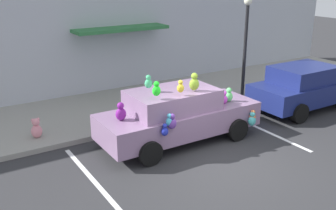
{
  "coord_description": "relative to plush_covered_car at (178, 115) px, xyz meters",
  "views": [
    {
      "loc": [
        -5.83,
        -6.77,
        4.61
      ],
      "look_at": [
        -0.14,
        2.31,
        0.9
      ],
      "focal_mm": 41.78,
      "sensor_mm": 36.0,
      "label": 1
    }
  ],
  "objects": [
    {
      "name": "ground_plane",
      "position": [
        0.19,
        -1.7,
        -0.8
      ],
      "size": [
        60.0,
        60.0,
        0.0
      ],
      "primitive_type": "plane",
      "color": "#2D2D30"
    },
    {
      "name": "sidewalk",
      "position": [
        0.19,
        3.3,
        -0.73
      ],
      "size": [
        24.0,
        4.0,
        0.15
      ],
      "primitive_type": "cube",
      "color": "gray",
      "rests_on": "ground"
    },
    {
      "name": "storefront_building",
      "position": [
        0.2,
        5.44,
        2.39
      ],
      "size": [
        24.0,
        1.25,
        6.4
      ],
      "color": "#B2B7C1",
      "rests_on": "ground"
    },
    {
      "name": "parking_stripe_front",
      "position": [
        2.66,
        -0.7,
        -0.8
      ],
      "size": [
        0.12,
        3.6,
        0.01
      ],
      "primitive_type": "cube",
      "color": "silver",
      "rests_on": "ground"
    },
    {
      "name": "parking_stripe_rear",
      "position": [
        -2.87,
        -0.7,
        -0.8
      ],
      "size": [
        0.12,
        3.6,
        0.01
      ],
      "primitive_type": "cube",
      "color": "silver",
      "rests_on": "ground"
    },
    {
      "name": "plush_covered_car",
      "position": [
        0.0,
        0.0,
        0.0
      ],
      "size": [
        4.6,
        1.98,
        2.05
      ],
      "color": "gray",
      "rests_on": "ground"
    },
    {
      "name": "parked_sedan_behind",
      "position": [
        5.26,
        -0.02,
        -0.01
      ],
      "size": [
        4.08,
        1.93,
        1.54
      ],
      "color": "navy",
      "rests_on": "ground"
    },
    {
      "name": "teddy_bear_on_sidewalk",
      "position": [
        -3.4,
        2.03,
        -0.38
      ],
      "size": [
        0.31,
        0.25,
        0.58
      ],
      "color": "pink",
      "rests_on": "sidewalk"
    },
    {
      "name": "street_lamp_post",
      "position": [
        4.05,
        1.8,
        1.57
      ],
      "size": [
        0.28,
        0.28,
        3.59
      ],
      "color": "black",
      "rests_on": "sidewalk"
    }
  ]
}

